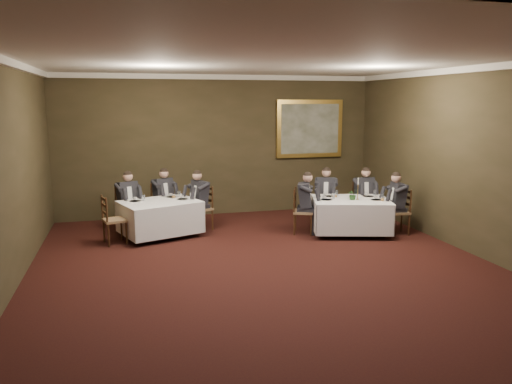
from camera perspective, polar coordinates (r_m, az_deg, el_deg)
name	(u,v)px	position (r m, az deg, el deg)	size (l,w,h in m)	color
ground	(276,279)	(8.25, 2.27, -9.93)	(10.00, 10.00, 0.00)	black
ceiling	(277,58)	(7.77, 2.47, 15.09)	(8.00, 10.00, 0.10)	silver
back_wall	(219,146)	(12.65, -4.29, 5.29)	(8.00, 0.10, 3.50)	#312C18
right_wall	(493,165)	(9.76, 25.47, 2.82)	(0.10, 10.00, 3.50)	#312C18
crown_molding	(277,62)	(7.76, 2.46, 14.64)	(8.00, 10.00, 0.12)	white
table_main	(350,213)	(11.06, 10.75, -2.42)	(1.92, 1.65, 0.67)	black
table_second	(160,216)	(10.84, -10.92, -2.68)	(1.88, 1.65, 0.67)	black
chair_main_backleft	(325,212)	(11.85, 7.94, -2.31)	(0.57, 0.56, 1.00)	olive
diner_main_backleft	(326,203)	(11.79, 7.97, -1.23)	(0.56, 0.60, 1.35)	black
chair_main_backright	(363,212)	(11.98, 12.11, -2.29)	(0.46, 0.44, 1.00)	olive
diner_main_backright	(363,203)	(11.93, 12.17, -1.23)	(0.44, 0.50, 1.35)	black
chair_main_endleft	(303,221)	(10.97, 5.35, -3.27)	(0.56, 0.57, 1.00)	olive
diner_main_endleft	(303,210)	(10.92, 5.43, -2.11)	(0.60, 0.56, 1.35)	black
chair_main_endright	(398,221)	(11.32, 15.91, -3.20)	(0.47, 0.49, 1.00)	olive
diner_main_endright	(398,211)	(11.27, 15.92, -2.07)	(0.52, 0.45, 1.35)	black
chair_sec_backleft	(128,219)	(11.46, -14.42, -2.96)	(0.57, 0.56, 1.00)	olive
diner_sec_backleft	(128,209)	(11.40, -14.44, -1.86)	(0.56, 0.60, 1.35)	black
chair_sec_backright	(163,214)	(11.76, -10.56, -2.48)	(0.58, 0.57, 1.00)	olive
diner_sec_backright	(163,204)	(11.70, -10.57, -1.40)	(0.57, 0.61, 1.35)	black
chair_sec_endright	(201,217)	(11.29, -6.25, -2.90)	(0.56, 0.57, 1.00)	olive
diner_sec_endright	(201,207)	(11.23, -6.32, -1.77)	(0.60, 0.56, 1.35)	black
chair_sec_endleft	(115,230)	(10.55, -15.87, -4.18)	(0.52, 0.54, 1.00)	olive
centerpiece	(353,194)	(10.93, 11.01, -0.21)	(0.23, 0.20, 0.25)	#2D5926
candlestick	(358,191)	(10.97, 11.56, 0.08)	(0.07, 0.07, 0.49)	#AA7D34
place_setting_table_main	(330,194)	(11.30, 8.49, -0.28)	(0.33, 0.31, 0.14)	white
place_setting_table_second	(137,199)	(10.95, -13.41, -0.80)	(0.33, 0.31, 0.14)	white
painting	(310,129)	(13.21, 6.14, 7.20)	(1.80, 0.09, 1.50)	#DCB850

